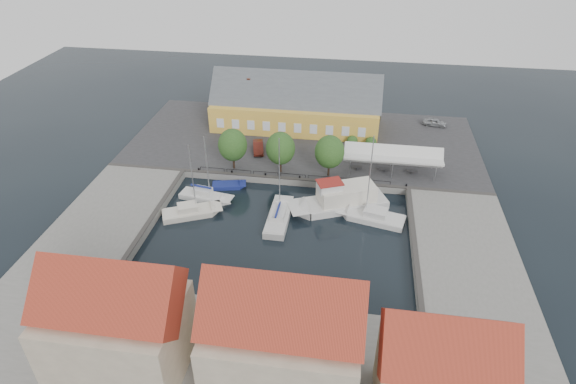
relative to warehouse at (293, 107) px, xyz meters
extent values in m
plane|color=black|center=(2.60, -28.36, -4.43)|extent=(140.00, 140.00, 0.00)
cube|color=#2D2D30|center=(2.60, -5.36, -3.93)|extent=(56.00, 26.00, 1.00)
cube|color=slate|center=(-19.40, -30.36, -3.93)|extent=(12.00, 24.00, 1.00)
cube|color=slate|center=(24.60, -30.36, -3.93)|extent=(12.00, 24.00, 1.00)
cube|color=slate|center=(2.60, -49.36, -3.93)|extent=(56.00, 14.00, 1.00)
cube|color=#383533|center=(2.60, -18.06, -3.37)|extent=(56.00, 0.60, 0.12)
cube|color=#383533|center=(-13.70, -30.36, -3.37)|extent=(0.60, 24.00, 0.12)
cube|color=#383533|center=(18.90, -30.36, -3.37)|extent=(0.60, 24.00, 0.12)
cylinder|color=black|center=(-11.40, -17.76, -3.23)|extent=(0.24, 0.24, 0.40)
cylinder|color=black|center=(-6.40, -17.76, -3.23)|extent=(0.24, 0.24, 0.40)
cylinder|color=black|center=(-1.40, -17.76, -3.23)|extent=(0.24, 0.24, 0.40)
cylinder|color=black|center=(3.60, -17.76, -3.23)|extent=(0.24, 0.24, 0.40)
cylinder|color=black|center=(8.60, -17.76, -3.23)|extent=(0.24, 0.24, 0.40)
cylinder|color=black|center=(13.60, -17.76, -3.23)|extent=(0.24, 0.24, 0.40)
cylinder|color=black|center=(18.60, -17.76, -3.23)|extent=(0.24, 0.24, 0.40)
cube|color=gold|center=(0.60, -0.36, -1.18)|extent=(28.00, 10.00, 4.50)
cube|color=#474C51|center=(0.60, -0.36, 2.32)|extent=(28.56, 7.60, 7.60)
cube|color=gold|center=(-9.40, 5.64, -1.68)|extent=(6.00, 6.00, 3.50)
cube|color=brown|center=(-7.40, -0.36, 4.17)|extent=(0.60, 0.60, 1.20)
cube|color=silver|center=(16.60, -13.86, -0.73)|extent=(14.00, 4.00, 0.25)
cylinder|color=silver|center=(10.60, -15.66, -2.08)|extent=(0.10, 0.10, 2.70)
cylinder|color=silver|center=(10.60, -12.06, -2.08)|extent=(0.10, 0.10, 2.70)
cylinder|color=silver|center=(16.60, -15.66, -2.08)|extent=(0.10, 0.10, 2.70)
cylinder|color=silver|center=(16.60, -12.06, -2.08)|extent=(0.10, 0.10, 2.70)
cylinder|color=silver|center=(22.60, -15.66, -2.08)|extent=(0.10, 0.10, 2.70)
cylinder|color=silver|center=(22.60, -12.06, -2.08)|extent=(0.10, 0.10, 2.70)
cylinder|color=black|center=(-6.40, -16.36, -2.38)|extent=(0.30, 0.30, 2.10)
ellipsoid|color=#1E4318|center=(-6.40, -16.36, 0.46)|extent=(4.20, 4.20, 4.83)
cylinder|color=black|center=(0.60, -16.36, -2.38)|extent=(0.30, 0.30, 2.10)
ellipsoid|color=#1E4318|center=(0.60, -16.36, 0.46)|extent=(4.20, 4.20, 4.83)
cylinder|color=black|center=(7.60, -16.36, -2.38)|extent=(0.30, 0.30, 2.10)
ellipsoid|color=#1E4318|center=(7.60, -16.36, 0.46)|extent=(4.20, 4.20, 4.83)
imported|color=#9C9FA3|center=(24.51, 3.35, -2.74)|extent=(4.29, 2.35, 1.38)
imported|color=maroon|center=(-3.96, -10.50, -2.70)|extent=(2.55, 4.68, 1.46)
cube|color=silver|center=(2.10, -27.57, -4.28)|extent=(2.69, 7.04, 1.50)
cube|color=silver|center=(2.10, -26.70, -3.49)|extent=(2.59, 8.44, 0.08)
cube|color=silver|center=(2.10, -27.40, -3.03)|extent=(1.81, 2.82, 0.90)
cylinder|color=silver|center=(2.11, -26.17, 1.74)|extent=(0.12, 0.12, 10.53)
cube|color=navy|center=(2.10, -27.57, -2.28)|extent=(0.25, 3.51, 0.22)
cube|color=silver|center=(10.46, -22.37, -4.33)|extent=(11.57, 8.02, 1.80)
cube|color=silver|center=(9.21, -22.90, -3.39)|extent=(13.50, 8.73, 0.08)
cube|color=silver|center=(10.46, -22.37, -2.33)|extent=(8.22, 6.12, 2.20)
cube|color=silver|center=(8.22, -23.33, -0.93)|extent=(3.62, 3.23, 1.20)
cube|color=maroon|center=(8.22, -23.33, -0.28)|extent=(3.92, 3.45, 0.10)
cube|color=silver|center=(14.53, -25.00, -4.38)|extent=(7.62, 4.57, 1.30)
cube|color=silver|center=(13.66, -24.80, -3.69)|extent=(8.98, 4.78, 0.08)
cube|color=silver|center=(14.35, -24.96, -3.23)|extent=(3.24, 2.64, 0.90)
cylinder|color=silver|center=(13.14, -24.68, 1.83)|extent=(0.12, 0.12, 11.13)
cube|color=silver|center=(-9.20, -23.45, -4.38)|extent=(6.42, 3.22, 1.30)
cube|color=silver|center=(-8.45, -23.58, -3.69)|extent=(7.62, 3.33, 0.08)
cube|color=silver|center=(-9.05, -23.48, -3.23)|extent=(2.67, 1.90, 0.90)
cylinder|color=silver|center=(-7.99, -23.66, 0.75)|extent=(0.12, 0.12, 8.95)
cube|color=navy|center=(-9.20, -23.45, -2.48)|extent=(3.06, 0.73, 0.22)
cube|color=silver|center=(-9.97, -27.63, -4.38)|extent=(6.86, 5.11, 1.30)
cube|color=silver|center=(-9.26, -27.30, -3.69)|extent=(7.96, 5.53, 0.08)
cube|color=silver|center=(-9.83, -27.56, -3.23)|extent=(3.06, 2.74, 0.90)
cylinder|color=silver|center=(-8.83, -27.10, 0.99)|extent=(0.12, 0.12, 9.44)
cube|color=silver|center=(-11.46, -39.92, -4.38)|extent=(3.89, 2.34, 0.90)
cube|color=silver|center=(-11.01, -40.00, -3.89)|extent=(4.60, 2.39, 0.08)
cube|color=navy|center=(-6.73, -20.03, -4.38)|extent=(4.25, 2.75, 0.80)
cube|color=navy|center=(-6.25, -19.92, -3.94)|extent=(5.00, 2.84, 0.08)
cube|color=beige|center=(-7.40, -51.36, 0.07)|extent=(11.00, 8.00, 7.00)
cube|color=#B83B27|center=(-7.40, -51.36, 4.82)|extent=(11.33, 6.50, 6.50)
cube|color=brown|center=(-10.15, -51.36, 6.47)|extent=(0.70, 0.70, 1.00)
cube|color=brown|center=(-5.20, -51.36, 6.37)|extent=(0.60, 0.60, 0.80)
cube|color=beige|center=(6.60, -51.36, 0.32)|extent=(12.00, 8.00, 7.50)
cube|color=#B83B27|center=(6.60, -51.36, 5.32)|extent=(12.36, 6.50, 6.50)
cube|color=brown|center=(3.60, -51.36, 6.97)|extent=(0.70, 0.70, 1.00)
cube|color=brown|center=(9.00, -51.36, 6.87)|extent=(0.60, 0.60, 0.80)
cube|color=#B83B27|center=(18.60, -52.36, 4.32)|extent=(9.27, 6.00, 6.00)
cube|color=brown|center=(16.35, -52.36, 5.97)|extent=(0.70, 0.70, 1.00)
cube|color=brown|center=(20.40, -52.36, 5.87)|extent=(0.60, 0.60, 0.80)
camera|label=1|loc=(10.81, -76.37, 32.32)|focal=30.00mm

